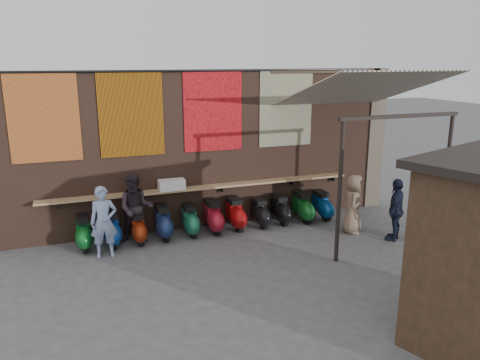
{
  "coord_description": "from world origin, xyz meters",
  "views": [
    {
      "loc": [
        -3.09,
        -8.7,
        4.25
      ],
      "look_at": [
        0.54,
        1.2,
        1.52
      ],
      "focal_mm": 35.0,
      "sensor_mm": 36.0,
      "label": 1
    }
  ],
  "objects": [
    {
      "name": "ground",
      "position": [
        0.0,
        0.0,
        0.0
      ],
      "size": [
        70.0,
        70.0,
        0.0
      ],
      "primitive_type": "plane",
      "color": "#474749",
      "rests_on": "ground"
    },
    {
      "name": "brick_wall",
      "position": [
        0.0,
        2.7,
        2.0
      ],
      "size": [
        10.0,
        0.4,
        4.0
      ],
      "primitive_type": "cube",
      "color": "brown",
      "rests_on": "ground"
    },
    {
      "name": "pier_right",
      "position": [
        5.2,
        2.7,
        2.0
      ],
      "size": [
        0.5,
        0.5,
        4.0
      ],
      "primitive_type": "cube",
      "color": "#4C4238",
      "rests_on": "ground"
    },
    {
      "name": "eating_counter",
      "position": [
        0.0,
        2.33,
        1.1
      ],
      "size": [
        8.0,
        0.32,
        0.05
      ],
      "primitive_type": "cube",
      "color": "#9E7A51",
      "rests_on": "brick_wall"
    },
    {
      "name": "shelf_box",
      "position": [
        -0.85,
        2.3,
        1.25
      ],
      "size": [
        0.64,
        0.32,
        0.26
      ],
      "primitive_type": "cube",
      "color": "white",
      "rests_on": "eating_counter"
    },
    {
      "name": "tapestry_redgold",
      "position": [
        -3.6,
        2.48,
        3.0
      ],
      "size": [
        1.5,
        0.02,
        2.0
      ],
      "primitive_type": "cube",
      "color": "maroon",
      "rests_on": "brick_wall"
    },
    {
      "name": "tapestry_sun",
      "position": [
        -1.7,
        2.48,
        3.0
      ],
      "size": [
        1.5,
        0.02,
        2.0
      ],
      "primitive_type": "cube",
      "color": "#CB6D0B",
      "rests_on": "brick_wall"
    },
    {
      "name": "tapestry_orange",
      "position": [
        0.3,
        2.48,
        3.0
      ],
      "size": [
        1.5,
        0.02,
        2.0
      ],
      "primitive_type": "cube",
      "color": "red",
      "rests_on": "brick_wall"
    },
    {
      "name": "tapestry_multi",
      "position": [
        2.3,
        2.48,
        3.0
      ],
      "size": [
        1.5,
        0.02,
        2.0
      ],
      "primitive_type": "cube",
      "color": "#2A669B",
      "rests_on": "brick_wall"
    },
    {
      "name": "hang_rail",
      "position": [
        0.0,
        2.47,
        3.98
      ],
      "size": [
        9.5,
        0.06,
        0.06
      ],
      "primitive_type": "cylinder",
      "rotation": [
        0.0,
        1.57,
        0.0
      ],
      "color": "black",
      "rests_on": "brick_wall"
    },
    {
      "name": "scooter_stool_0",
      "position": [
        -2.99,
        1.98,
        0.38
      ],
      "size": [
        0.36,
        0.8,
        0.76
      ],
      "primitive_type": null,
      "color": "#0E6322",
      "rests_on": "ground"
    },
    {
      "name": "scooter_stool_1",
      "position": [
        -2.36,
        1.97,
        0.4
      ],
      "size": [
        0.38,
        0.84,
        0.8
      ],
      "primitive_type": null,
      "color": "#0D3B94",
      "rests_on": "ground"
    },
    {
      "name": "scooter_stool_2",
      "position": [
        -1.76,
        1.95,
        0.35
      ],
      "size": [
        0.34,
        0.75,
        0.71
      ],
      "primitive_type": null,
      "color": "maroon",
      "rests_on": "ground"
    },
    {
      "name": "scooter_stool_3",
      "position": [
        -1.15,
        2.03,
        0.4
      ],
      "size": [
        0.38,
        0.84,
        0.8
      ],
      "primitive_type": null,
      "color": "navy",
      "rests_on": "ground"
    },
    {
      "name": "scooter_stool_4",
      "position": [
        -0.48,
        2.02,
        0.38
      ],
      "size": [
        0.36,
        0.79,
        0.75
      ],
      "primitive_type": null,
      "color": "#186044",
      "rests_on": "ground"
    },
    {
      "name": "scooter_stool_5",
      "position": [
        0.12,
        2.02,
        0.4
      ],
      "size": [
        0.38,
        0.85,
        0.81
      ],
      "primitive_type": null,
      "color": "maroon",
      "rests_on": "ground"
    },
    {
      "name": "scooter_stool_6",
      "position": [
        0.72,
        2.03,
        0.4
      ],
      "size": [
        0.38,
        0.85,
        0.8
      ],
      "primitive_type": null,
      "color": "#980B0D",
      "rests_on": "ground"
    },
    {
      "name": "scooter_stool_7",
      "position": [
        1.38,
        1.98,
        0.36
      ],
      "size": [
        0.35,
        0.77,
        0.73
      ],
      "primitive_type": null,
      "color": "black",
      "rests_on": "ground"
    },
    {
      "name": "scooter_stool_8",
      "position": [
        1.98,
        2.02,
        0.38
      ],
      "size": [
        0.36,
        0.79,
        0.75
      ],
      "primitive_type": null,
      "color": "black",
      "rests_on": "ground"
    },
    {
      "name": "scooter_stool_9",
      "position": [
        2.62,
        1.98,
        0.39
      ],
      "size": [
        0.37,
        0.83,
        0.79
      ],
      "primitive_type": null,
      "color": "#10521C",
      "rests_on": "ground"
    },
    {
      "name": "scooter_stool_10",
      "position": [
        3.21,
        1.98,
        0.38
      ],
      "size": [
        0.36,
        0.79,
        0.75
      ],
      "primitive_type": null,
      "color": "navy",
      "rests_on": "ground"
    },
    {
      "name": "diner_left",
      "position": [
        -2.56,
        1.4,
        0.8
      ],
      "size": [
        0.6,
        0.41,
        1.59
      ],
      "primitive_type": "imported",
      "rotation": [
        0.0,
        0.0,
        -0.05
      ],
      "color": "#93A4D6",
      "rests_on": "ground"
    },
    {
      "name": "diner_right",
      "position": [
        -1.78,
        2.0,
        0.84
      ],
      "size": [
        0.93,
        0.79,
        1.68
      ],
      "primitive_type": "imported",
      "rotation": [
        0.0,
        0.0,
        -0.2
      ],
      "color": "#2A2028",
      "rests_on": "ground"
    },
    {
      "name": "shopper_navy",
      "position": [
        4.08,
        0.0,
        0.76
      ],
      "size": [
        0.93,
        0.85,
        1.52
      ],
      "primitive_type": "imported",
      "rotation": [
        0.0,
        0.0,
        3.82
      ],
      "color": "black",
      "rests_on": "ground"
    },
    {
      "name": "shopper_grey",
      "position": [
        4.9,
        -0.81,
        0.89
      ],
      "size": [
        1.32,
        1.15,
        1.77
      ],
      "primitive_type": "imported",
      "rotation": [
        0.0,
        0.0,
        2.6
      ],
      "color": "slate",
      "rests_on": "ground"
    },
    {
      "name": "shopper_tan",
      "position": [
        3.39,
        0.78,
        0.75
      ],
      "size": [
        0.79,
        0.87,
        1.5
      ],
      "primitive_type": "imported",
      "rotation": [
        0.0,
        0.0,
        1.01
      ],
      "color": "#78604C",
      "rests_on": "ground"
    },
    {
      "name": "stall_sign",
      "position": [
        2.51,
        -3.14,
        2.02
      ],
      "size": [
        1.14,
        0.44,
        0.5
      ],
      "primitive_type": "cube",
      "rotation": [
        0.0,
        0.0,
        0.34
      ],
      "color": "gold",
      "rests_on": "market_stall"
    },
    {
      "name": "stall_shelf",
      "position": [
        2.51,
        -3.14,
        1.02
      ],
      "size": [
        2.04,
        0.8,
        0.06
      ],
      "primitive_type": "cube",
      "rotation": [
        0.0,
        0.0,
        0.34
      ],
      "color": "#473321",
      "rests_on": "market_stall"
    },
    {
      "name": "awning_canvas",
      "position": [
        3.5,
        0.9,
        3.55
      ],
      "size": [
        3.2,
        3.28,
        0.97
      ],
      "primitive_type": "cube",
      "rotation": [
        -0.28,
        0.0,
        0.0
      ],
      "color": "beige",
      "rests_on": "brick_wall"
    },
    {
      "name": "awning_ledger",
      "position": [
        3.5,
        2.49,
        3.95
      ],
      "size": [
        3.3,
        0.08,
        0.12
      ],
      "primitive_type": "cube",
      "color": "#33261C",
      "rests_on": "brick_wall"
    },
    {
      "name": "awning_header",
      "position": [
        3.5,
        -0.6,
        3.08
      ],
      "size": [
        3.0,
        0.08,
        0.08
      ],
      "primitive_type": "cube",
      "color": "black",
      "rests_on": "awning_post_left"
    },
    {
      "name": "awning_post_left",
      "position": [
        2.1,
        -0.6,
        1.55
      ],
      "size": [
        0.09,
        0.09,
        3.1
      ],
      "primitive_type": "cylinder",
      "color": "black",
      "rests_on": "ground"
    },
    {
      "name": "awning_post_right",
      "position": [
        4.9,
        -0.6,
        1.55
      ],
      "size": [
        0.09,
        0.09,
        3.1
      ],
      "primitive_type": "cylinder",
      "color": "black",
      "rests_on": "ground"
    }
  ]
}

